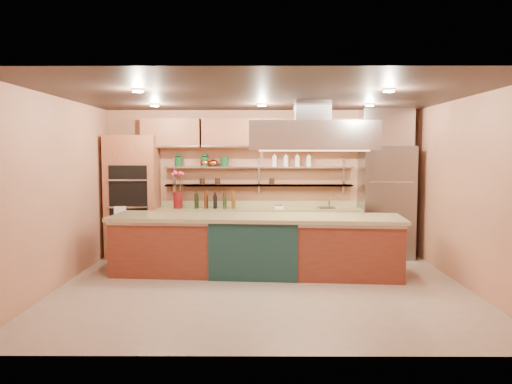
{
  "coord_description": "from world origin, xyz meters",
  "views": [
    {
      "loc": [
        -0.06,
        -7.24,
        2.0
      ],
      "look_at": [
        -0.1,
        1.0,
        1.33
      ],
      "focal_mm": 35.0,
      "sensor_mm": 36.0,
      "label": 1
    }
  ],
  "objects_px": {
    "island": "(256,245)",
    "kitchen_scale": "(279,206)",
    "green_canister": "(225,162)",
    "refrigerator": "(386,202)",
    "flower_vase": "(178,200)",
    "copper_kettle": "(213,163)"
  },
  "relations": [
    {
      "from": "green_canister",
      "to": "island",
      "type": "bearing_deg",
      "value": -68.81
    },
    {
      "from": "refrigerator",
      "to": "copper_kettle",
      "type": "bearing_deg",
      "value": 175.99
    },
    {
      "from": "refrigerator",
      "to": "flower_vase",
      "type": "bearing_deg",
      "value": 179.85
    },
    {
      "from": "island",
      "to": "green_canister",
      "type": "xyz_separation_m",
      "value": [
        -0.61,
        1.57,
        1.33
      ]
    },
    {
      "from": "kitchen_scale",
      "to": "green_canister",
      "type": "relative_size",
      "value": 0.86
    },
    {
      "from": "kitchen_scale",
      "to": "green_canister",
      "type": "distance_m",
      "value": 1.35
    },
    {
      "from": "island",
      "to": "copper_kettle",
      "type": "xyz_separation_m",
      "value": [
        -0.82,
        1.57,
        1.3
      ]
    },
    {
      "from": "refrigerator",
      "to": "green_canister",
      "type": "bearing_deg",
      "value": 175.7
    },
    {
      "from": "island",
      "to": "flower_vase",
      "type": "distance_m",
      "value": 2.09
    },
    {
      "from": "island",
      "to": "copper_kettle",
      "type": "relative_size",
      "value": 26.97
    },
    {
      "from": "island",
      "to": "kitchen_scale",
      "type": "height_order",
      "value": "kitchen_scale"
    },
    {
      "from": "copper_kettle",
      "to": "refrigerator",
      "type": "bearing_deg",
      "value": -4.01
    },
    {
      "from": "refrigerator",
      "to": "kitchen_scale",
      "type": "bearing_deg",
      "value": 179.72
    },
    {
      "from": "refrigerator",
      "to": "island",
      "type": "xyz_separation_m",
      "value": [
        -2.45,
        -1.34,
        -0.57
      ]
    },
    {
      "from": "island",
      "to": "kitchen_scale",
      "type": "relative_size",
      "value": 28.85
    },
    {
      "from": "island",
      "to": "kitchen_scale",
      "type": "distance_m",
      "value": 1.5
    },
    {
      "from": "island",
      "to": "kitchen_scale",
      "type": "xyz_separation_m",
      "value": [
        0.44,
        1.35,
        0.49
      ]
    },
    {
      "from": "kitchen_scale",
      "to": "copper_kettle",
      "type": "bearing_deg",
      "value": -175.59
    },
    {
      "from": "flower_vase",
      "to": "kitchen_scale",
      "type": "relative_size",
      "value": 1.93
    },
    {
      "from": "copper_kettle",
      "to": "green_canister",
      "type": "distance_m",
      "value": 0.22
    },
    {
      "from": "refrigerator",
      "to": "green_canister",
      "type": "relative_size",
      "value": 11.3
    },
    {
      "from": "refrigerator",
      "to": "kitchen_scale",
      "type": "relative_size",
      "value": 13.14
    }
  ]
}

